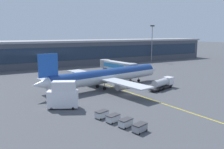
{
  "coord_description": "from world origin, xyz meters",
  "views": [
    {
      "loc": [
        -33.94,
        -52.64,
        16.93
      ],
      "look_at": [
        -0.69,
        7.75,
        4.5
      ],
      "focal_mm": 37.07,
      "sensor_mm": 36.0,
      "label": 1
    }
  ],
  "objects_px": {
    "main_airliner": "(106,76)",
    "fuel_tanker": "(163,83)",
    "baggage_cart_0": "(140,128)",
    "baggage_cart_1": "(126,123)",
    "baggage_cart_2": "(113,118)",
    "catering_lift": "(63,95)",
    "baggage_cart_3": "(102,114)"
  },
  "relations": [
    {
      "from": "baggage_cart_2",
      "to": "main_airliner",
      "type": "bearing_deg",
      "value": 65.26
    },
    {
      "from": "fuel_tanker",
      "to": "baggage_cart_2",
      "type": "distance_m",
      "value": 30.95
    },
    {
      "from": "main_airliner",
      "to": "baggage_cart_0",
      "type": "distance_m",
      "value": 33.25
    },
    {
      "from": "baggage_cart_2",
      "to": "baggage_cart_3",
      "type": "distance_m",
      "value": 3.2
    },
    {
      "from": "main_airliner",
      "to": "fuel_tanker",
      "type": "bearing_deg",
      "value": -32.57
    },
    {
      "from": "baggage_cart_0",
      "to": "baggage_cart_3",
      "type": "relative_size",
      "value": 1.0
    },
    {
      "from": "catering_lift",
      "to": "baggage_cart_2",
      "type": "height_order",
      "value": "catering_lift"
    },
    {
      "from": "main_airliner",
      "to": "baggage_cart_2",
      "type": "height_order",
      "value": "main_airliner"
    },
    {
      "from": "fuel_tanker",
      "to": "baggage_cart_1",
      "type": "bearing_deg",
      "value": -142.99
    },
    {
      "from": "fuel_tanker",
      "to": "baggage_cart_3",
      "type": "bearing_deg",
      "value": -154.44
    },
    {
      "from": "baggage_cart_2",
      "to": "baggage_cart_3",
      "type": "bearing_deg",
      "value": 107.02
    },
    {
      "from": "baggage_cart_0",
      "to": "main_airliner",
      "type": "bearing_deg",
      "value": 72.65
    },
    {
      "from": "baggage_cart_3",
      "to": "catering_lift",
      "type": "bearing_deg",
      "value": 117.11
    },
    {
      "from": "main_airliner",
      "to": "baggage_cart_1",
      "type": "xyz_separation_m",
      "value": [
        -10.81,
        -28.55,
        -3.05
      ]
    },
    {
      "from": "baggage_cart_0",
      "to": "baggage_cart_2",
      "type": "bearing_deg",
      "value": 107.02
    },
    {
      "from": "baggage_cart_3",
      "to": "baggage_cart_1",
      "type": "bearing_deg",
      "value": -72.98
    },
    {
      "from": "main_airliner",
      "to": "baggage_cart_3",
      "type": "xyz_separation_m",
      "value": [
        -12.68,
        -22.43,
        -3.05
      ]
    },
    {
      "from": "baggage_cart_1",
      "to": "baggage_cart_2",
      "type": "xyz_separation_m",
      "value": [
        -0.94,
        3.06,
        0.0
      ]
    },
    {
      "from": "fuel_tanker",
      "to": "baggage_cart_0",
      "type": "bearing_deg",
      "value": -137.78
    },
    {
      "from": "baggage_cart_2",
      "to": "baggage_cart_3",
      "type": "height_order",
      "value": "same"
    },
    {
      "from": "main_airliner",
      "to": "fuel_tanker",
      "type": "xyz_separation_m",
      "value": [
        14.65,
        -9.36,
        -2.08
      ]
    },
    {
      "from": "baggage_cart_1",
      "to": "baggage_cart_3",
      "type": "distance_m",
      "value": 6.4
    },
    {
      "from": "fuel_tanker",
      "to": "baggage_cart_2",
      "type": "height_order",
      "value": "fuel_tanker"
    },
    {
      "from": "main_airliner",
      "to": "fuel_tanker",
      "type": "relative_size",
      "value": 4.19
    },
    {
      "from": "catering_lift",
      "to": "baggage_cart_2",
      "type": "bearing_deg",
      "value": -65.19
    },
    {
      "from": "baggage_cart_0",
      "to": "baggage_cart_3",
      "type": "distance_m",
      "value": 9.6
    },
    {
      "from": "fuel_tanker",
      "to": "baggage_cart_3",
      "type": "xyz_separation_m",
      "value": [
        -27.33,
        -13.07,
        -0.96
      ]
    },
    {
      "from": "fuel_tanker",
      "to": "baggage_cart_2",
      "type": "relative_size",
      "value": 3.71
    },
    {
      "from": "main_airliner",
      "to": "baggage_cart_0",
      "type": "relative_size",
      "value": 15.54
    },
    {
      "from": "fuel_tanker",
      "to": "baggage_cart_1",
      "type": "distance_m",
      "value": 31.89
    },
    {
      "from": "baggage_cart_1",
      "to": "baggage_cart_3",
      "type": "xyz_separation_m",
      "value": [
        -1.87,
        6.12,
        0.0
      ]
    },
    {
      "from": "main_airliner",
      "to": "baggage_cart_0",
      "type": "height_order",
      "value": "main_airliner"
    }
  ]
}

